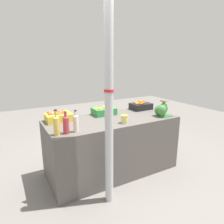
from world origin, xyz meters
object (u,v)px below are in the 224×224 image
pickle_jar (124,119)px  sparrow_bird (163,101)px  apple_crate (58,116)px  support_pole (109,100)px  carrot_crate (141,106)px  orange_crate (104,111)px  broccoli_pile (161,110)px  juice_bottle_golden (56,125)px  juice_bottle_cloudy (76,123)px  juice_bottle_ruby (66,124)px

pickle_jar → sparrow_bird: bearing=1.2°
apple_crate → pickle_jar: (0.76, -0.54, -0.01)m
support_pole → carrot_crate: support_pole is taller
orange_crate → broccoli_pile: size_ratio=1.42×
juice_bottle_golden → juice_bottle_cloudy: bearing=0.0°
carrot_crate → juice_bottle_cloudy: size_ratio=1.29×
sparrow_bird → support_pole: bearing=59.8°
orange_crate → juice_bottle_cloudy: (-0.65, -0.54, 0.05)m
support_pole → sparrow_bird: bearing=16.8°
support_pole → carrot_crate: bearing=38.0°
orange_crate → carrot_crate: (0.72, 0.00, -0.00)m
juice_bottle_golden → juice_bottle_ruby: bearing=-0.0°
juice_bottle_ruby → juice_bottle_cloudy: bearing=0.0°
support_pole → juice_bottle_golden: size_ratio=8.28×
juice_bottle_cloudy → sparrow_bird: (1.39, 0.02, 0.12)m
support_pole → juice_bottle_ruby: 0.59m
juice_bottle_golden → pickle_jar: juice_bottle_golden is taller
pickle_jar → orange_crate: bearing=93.6°
carrot_crate → juice_bottle_ruby: size_ratio=1.23×
support_pole → juice_bottle_cloudy: support_pole is taller
support_pole → pickle_jar: (0.41, 0.32, -0.36)m
juice_bottle_ruby → carrot_crate: bearing=19.9°
apple_crate → sparrow_bird: size_ratio=3.22×
support_pole → juice_bottle_ruby: (-0.40, 0.31, -0.30)m
support_pole → broccoli_pile: support_pole is taller
juice_bottle_golden → sparrow_bird: 1.62m
pickle_jar → apple_crate: bearing=144.7°
carrot_crate → pickle_jar: 0.87m
carrot_crate → pickle_jar: (-0.68, -0.53, -0.01)m
juice_bottle_ruby → pickle_jar: 0.81m
support_pole → apple_crate: bearing=111.9°
juice_bottle_ruby → juice_bottle_cloudy: juice_bottle_ruby is taller
pickle_jar → carrot_crate: bearing=37.9°
apple_crate → juice_bottle_golden: 0.57m
juice_bottle_golden → juice_bottle_cloudy: juice_bottle_golden is taller
carrot_crate → juice_bottle_cloudy: 1.48m
juice_bottle_ruby → orange_crate: bearing=34.9°
broccoli_pile → juice_bottle_golden: juice_bottle_golden is taller
juice_bottle_cloudy → carrot_crate: bearing=21.5°
juice_bottle_cloudy → pickle_jar: size_ratio=2.44×
support_pole → juice_bottle_golden: (-0.50, 0.31, -0.29)m
juice_bottle_golden → pickle_jar: bearing=0.4°
support_pole → pickle_jar: size_ratio=22.73×
juice_bottle_cloudy → apple_crate: bearing=97.2°
carrot_crate → sparrow_bird: bearing=-87.7°
support_pole → pickle_jar: 0.63m
support_pole → sparrow_bird: 1.18m
juice_bottle_ruby → pickle_jar: (0.81, 0.01, -0.06)m
juice_bottle_golden → orange_crate: bearing=31.4°
orange_crate → juice_bottle_golden: 1.03m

